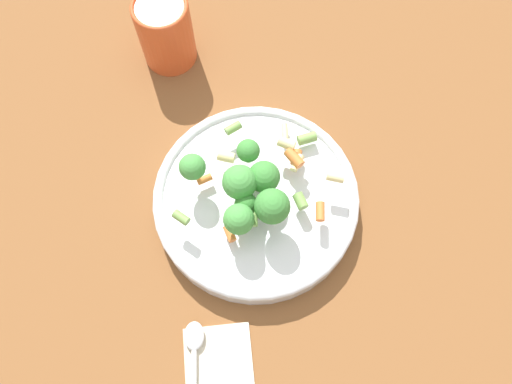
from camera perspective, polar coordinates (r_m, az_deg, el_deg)
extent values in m
plane|color=brown|center=(0.72, 0.00, -1.48)|extent=(3.00, 3.00, 0.00)
cylinder|color=silver|center=(0.70, 0.00, -1.03)|extent=(0.28, 0.28, 0.03)
torus|color=silver|center=(0.68, 0.00, -0.56)|extent=(0.28, 0.28, 0.01)
cylinder|color=#8CB766|center=(0.67, -1.77, 0.48)|extent=(0.02, 0.02, 0.02)
sphere|color=#479342|center=(0.64, -1.85, 1.53)|extent=(0.05, 0.05, 0.05)
cylinder|color=#8CB766|center=(0.66, -1.11, -2.01)|extent=(0.01, 0.01, 0.01)
sphere|color=#33722D|center=(0.64, -1.15, -1.46)|extent=(0.03, 0.03, 0.03)
cylinder|color=#8CB766|center=(0.64, -1.90, -3.85)|extent=(0.01, 0.01, 0.02)
sphere|color=#479342|center=(0.62, -1.98, -3.12)|extent=(0.04, 0.04, 0.04)
cylinder|color=#8CB766|center=(0.68, -0.87, 3.99)|extent=(0.01, 0.01, 0.01)
sphere|color=#3D8438|center=(0.66, -0.90, 4.74)|extent=(0.03, 0.03, 0.03)
cylinder|color=#8CB766|center=(0.67, 0.88, 0.85)|extent=(0.01, 0.01, 0.02)
sphere|color=#3D8438|center=(0.65, 0.92, 1.75)|extent=(0.04, 0.04, 0.04)
cylinder|color=#8CB766|center=(0.67, -7.07, 2.09)|extent=(0.01, 0.01, 0.01)
sphere|color=#479342|center=(0.65, -7.29, 2.86)|extent=(0.04, 0.04, 0.04)
cylinder|color=#8CB766|center=(0.65, 1.79, -2.51)|extent=(0.02, 0.02, 0.02)
sphere|color=#3D8438|center=(0.62, 1.86, -1.65)|extent=(0.05, 0.05, 0.05)
cylinder|color=beige|center=(0.68, -3.42, 4.04)|extent=(0.02, 0.02, 0.01)
cylinder|color=beige|center=(0.71, 3.31, 6.74)|extent=(0.01, 0.03, 0.01)
cylinder|color=beige|center=(0.66, 9.05, 1.64)|extent=(0.02, 0.02, 0.01)
cylinder|color=beige|center=(0.67, 3.52, 5.55)|extent=(0.03, 0.02, 0.01)
cylinder|color=beige|center=(0.66, 1.40, -1.46)|extent=(0.01, 0.02, 0.01)
cylinder|color=#729E4C|center=(0.71, 5.84, 6.11)|extent=(0.03, 0.02, 0.01)
cylinder|color=#729E4C|center=(0.63, 0.10, -3.02)|extent=(0.01, 0.02, 0.01)
cylinder|color=orange|center=(0.65, -3.02, -4.77)|extent=(0.02, 0.02, 0.01)
cylinder|color=#729E4C|center=(0.70, -2.63, 7.31)|extent=(0.03, 0.02, 0.01)
cylinder|color=#729E4C|center=(0.64, -8.56, -2.90)|extent=(0.02, 0.02, 0.01)
cylinder|color=orange|center=(0.65, 7.35, -2.23)|extent=(0.01, 0.02, 0.01)
cylinder|color=beige|center=(0.67, 4.74, 3.32)|extent=(0.02, 0.03, 0.01)
cylinder|color=orange|center=(0.67, 4.40, 3.88)|extent=(0.03, 0.03, 0.01)
cylinder|color=#729E4C|center=(0.66, 5.11, -1.04)|extent=(0.02, 0.02, 0.01)
cylinder|color=orange|center=(0.68, -5.91, 1.47)|extent=(0.02, 0.02, 0.01)
cylinder|color=orange|center=(0.69, 4.63, 3.96)|extent=(0.02, 0.02, 0.01)
cylinder|color=#CC4C23|center=(0.81, -10.28, 17.50)|extent=(0.08, 0.08, 0.11)
torus|color=#CC4C23|center=(0.77, -11.02, 20.06)|extent=(0.08, 0.08, 0.01)
cube|color=beige|center=(0.67, -4.16, -20.57)|extent=(0.11, 0.14, 0.01)
ellipsoid|color=silver|center=(0.67, -7.08, -15.99)|extent=(0.03, 0.04, 0.01)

